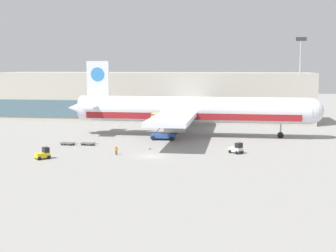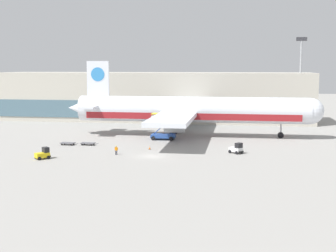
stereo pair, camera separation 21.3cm
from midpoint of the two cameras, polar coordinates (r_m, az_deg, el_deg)
ground_plane at (r=82.89m, az=-2.23°, el=-3.70°), size 400.00×400.00×0.00m
terminal_building at (r=137.62m, az=-1.71°, el=3.62°), size 90.00×18.20×14.00m
light_mast at (r=131.46m, az=15.75°, el=6.07°), size 2.80×0.50×23.52m
airplane_main at (r=105.91m, az=2.44°, el=1.89°), size 58.04×48.02×17.00m
scissor_lift_loader at (r=101.23m, az=-0.65°, el=-0.46°), size 5.21×3.38×5.69m
baggage_tug_foreground at (r=86.22m, az=8.31°, el=-2.75°), size 2.78×2.68×2.00m
baggage_tug_mid at (r=83.04m, az=-15.03°, el=-3.31°), size 2.72×2.75×2.00m
baggage_dolly_lead at (r=96.59m, az=-12.19°, el=-2.05°), size 3.74×1.67×0.48m
baggage_dolly_second at (r=95.68m, az=-9.81°, el=-2.08°), size 3.74×1.67×0.48m
ground_crew_near at (r=84.45m, az=-6.39°, el=-2.87°), size 0.56×0.27×1.66m
traffic_cone_near at (r=89.61m, az=-2.31°, el=-2.65°), size 0.40×0.40×0.69m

